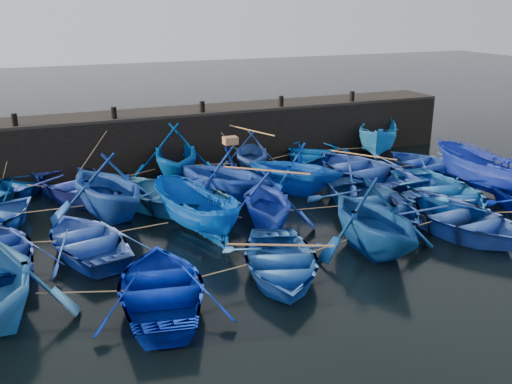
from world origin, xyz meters
name	(u,v)px	position (x,y,z in m)	size (l,w,h in m)	color
ground	(294,241)	(0.00, 0.00, 0.00)	(120.00, 120.00, 0.00)	black
quay_wall	(198,137)	(0.00, 10.50, 1.25)	(26.00, 2.50, 2.50)	black
quay_top	(197,110)	(0.00, 10.50, 2.56)	(26.00, 2.50, 0.12)	black
bollard_0	(15,120)	(-8.00, 9.60, 2.87)	(0.24, 0.24, 0.50)	black
bollard_1	(114,113)	(-4.00, 9.60, 2.87)	(0.24, 0.24, 0.50)	black
bollard_2	(202,107)	(0.00, 9.60, 2.87)	(0.24, 0.24, 0.50)	black
bollard_3	(281,101)	(4.00, 9.60, 2.87)	(0.24, 0.24, 0.50)	black
bollard_4	(352,96)	(8.00, 9.60, 2.87)	(0.24, 0.24, 0.50)	black
boat_0	(3,190)	(-8.74, 7.94, 0.47)	(3.22, 4.51, 0.93)	navy
boat_1	(79,184)	(-5.95, 7.17, 0.57)	(3.92, 5.48, 1.14)	#2034A2
boat_2	(175,152)	(-1.75, 8.19, 1.23)	(4.03, 4.68, 2.46)	#0044A0
boat_3	(251,152)	(1.68, 7.78, 0.98)	(3.20, 3.71, 1.95)	#234C93
boat_4	(311,152)	(5.05, 8.32, 0.52)	(3.60, 5.03, 1.04)	#003F8B
boat_5	(378,138)	(8.64, 7.97, 0.96)	(1.87, 4.95, 1.92)	#1768B4
boat_7	(107,184)	(-5.20, 4.57, 1.24)	(4.06, 4.71, 2.48)	navy
boat_8	(176,196)	(-2.79, 4.30, 0.58)	(4.00, 5.59, 1.16)	teal
boat_9	(224,174)	(-0.80, 4.54, 1.14)	(3.73, 4.33, 2.28)	#103596
boat_10	(295,168)	(2.25, 4.47, 1.06)	(3.47, 4.02, 2.12)	#053FC6
boat_11	(362,169)	(5.52, 4.56, 0.60)	(4.15, 5.80, 1.20)	#1D3F9A
boat_12	(429,165)	(8.97, 4.39, 0.49)	(3.36, 4.70, 0.98)	#183CA5
boat_14	(87,239)	(-6.33, 1.61, 0.46)	(3.18, 4.44, 0.92)	blue
boat_15	(194,211)	(-2.82, 1.79, 0.82)	(1.59, 4.22, 1.63)	#003DA3
boat_16	(266,200)	(-0.42, 1.30, 1.03)	(3.39, 3.93, 2.07)	blue
boat_17	(375,201)	(3.73, 0.94, 0.56)	(3.85, 5.38, 1.12)	navy
boat_18	(441,191)	(6.73, 0.96, 0.56)	(3.87, 5.41, 1.12)	blue
boat_19	(486,172)	(9.24, 1.30, 0.93)	(1.82, 4.83, 1.87)	#0F2697
boat_21	(162,286)	(-4.95, -2.37, 0.49)	(3.37, 4.71, 0.98)	#001BA0
boat_22	(280,261)	(-1.49, -2.13, 0.47)	(3.21, 4.49, 0.93)	#1D53AB
boat_23	(374,217)	(1.86, -1.70, 1.17)	(3.84, 4.45, 2.34)	navy
boat_24	(458,217)	(5.45, -1.45, 0.55)	(3.81, 5.33, 1.10)	#2D52B4
wooden_crate	(230,140)	(-0.50, 4.54, 2.42)	(0.53, 0.41, 0.28)	#91633F
mooring_ropes	(237,176)	(-0.10, 4.87, 0.87)	(17.43, 11.93, 2.10)	tan
loose_oars	(292,168)	(1.32, 2.88, 1.57)	(9.27, 11.99, 1.20)	#99724C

